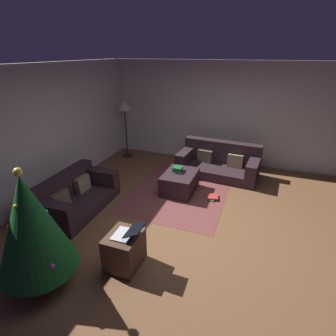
# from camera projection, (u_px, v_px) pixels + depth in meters

# --- Properties ---
(ground_plane) EXTENTS (6.40, 6.40, 0.00)m
(ground_plane) POSITION_uv_depth(u_px,v_px,m) (191.00, 223.00, 4.73)
(ground_plane) COLOR brown
(rear_partition) EXTENTS (6.40, 0.12, 2.60)m
(rear_partition) POSITION_uv_depth(u_px,v_px,m) (39.00, 134.00, 5.21)
(rear_partition) COLOR beige
(rear_partition) RESTS_ON ground_plane
(corner_partition) EXTENTS (0.12, 6.40, 2.60)m
(corner_partition) POSITION_uv_depth(u_px,v_px,m) (226.00, 114.00, 6.90)
(corner_partition) COLOR beige
(corner_partition) RESTS_ON ground_plane
(couch_left) EXTENTS (1.68, 0.92, 0.67)m
(couch_left) POSITION_uv_depth(u_px,v_px,m) (74.00, 196.00, 5.08)
(couch_left) COLOR #2D1E23
(couch_left) RESTS_ON ground_plane
(couch_right) EXTENTS (1.07, 1.95, 0.76)m
(couch_right) POSITION_uv_depth(u_px,v_px,m) (219.00, 163.00, 6.54)
(couch_right) COLOR #2D1E23
(couch_right) RESTS_ON ground_plane
(ottoman) EXTENTS (0.86, 0.65, 0.43)m
(ottoman) POSITION_uv_depth(u_px,v_px,m) (180.00, 182.00, 5.72)
(ottoman) COLOR #2D1E23
(ottoman) RESTS_ON ground_plane
(gift_box) EXTENTS (0.20, 0.21, 0.10)m
(gift_box) POSITION_uv_depth(u_px,v_px,m) (178.00, 169.00, 5.72)
(gift_box) COLOR #19662D
(gift_box) RESTS_ON ottoman
(tv_remote) EXTENTS (0.05, 0.16, 0.02)m
(tv_remote) POSITION_uv_depth(u_px,v_px,m) (179.00, 173.00, 5.60)
(tv_remote) COLOR black
(tv_remote) RESTS_ON ottoman
(christmas_tree) EXTENTS (0.98, 0.98, 1.63)m
(christmas_tree) POSITION_uv_depth(u_px,v_px,m) (31.00, 224.00, 3.21)
(christmas_tree) COLOR brown
(christmas_tree) RESTS_ON ground_plane
(side_table) EXTENTS (0.52, 0.44, 0.51)m
(side_table) POSITION_uv_depth(u_px,v_px,m) (124.00, 250.00, 3.72)
(side_table) COLOR #4C3323
(side_table) RESTS_ON ground_plane
(laptop) EXTENTS (0.32, 0.43, 0.19)m
(laptop) POSITION_uv_depth(u_px,v_px,m) (127.00, 233.00, 3.58)
(laptop) COLOR silver
(laptop) RESTS_ON side_table
(book_stack) EXTENTS (0.33, 0.26, 0.06)m
(book_stack) POSITION_uv_depth(u_px,v_px,m) (212.00, 197.00, 5.50)
(book_stack) COLOR #387A47
(book_stack) RESTS_ON ground_plane
(corner_lamp) EXTENTS (0.36, 0.36, 1.56)m
(corner_lamp) POSITION_uv_depth(u_px,v_px,m) (125.00, 110.00, 7.24)
(corner_lamp) COLOR black
(corner_lamp) RESTS_ON ground_plane
(area_rug) EXTENTS (2.60, 2.00, 0.01)m
(area_rug) POSITION_uv_depth(u_px,v_px,m) (180.00, 191.00, 5.81)
(area_rug) COLOR brown
(area_rug) RESTS_ON ground_plane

